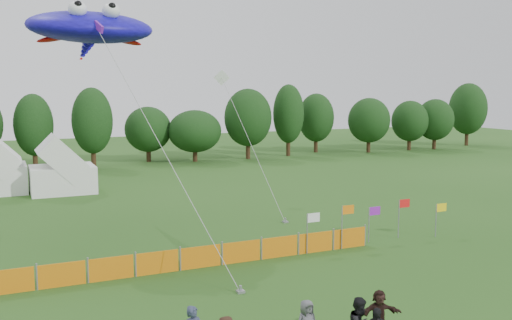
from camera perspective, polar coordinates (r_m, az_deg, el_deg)
name	(u,v)px	position (r m, az deg, el deg)	size (l,w,h in m)	color
treeline	(117,126)	(61.12, -13.76, 3.37)	(104.57, 8.78, 8.36)	#382314
tent_right	(62,171)	(46.66, -18.80, -1.01)	(4.86, 3.89, 3.43)	white
barrier_fence	(201,257)	(26.33, -5.57, -9.64)	(17.90, 0.06, 1.00)	#CD6D0B
flag_row	(374,218)	(30.53, 11.74, -5.69)	(8.73, 0.72, 2.24)	gray
spectator_f	(379,313)	(19.78, 12.20, -14.75)	(1.46, 0.46, 1.57)	black
stingray_kite	(90,29)	(32.83, -16.23, 12.50)	(7.49, 20.67, 12.52)	#190EC8
small_kite_white	(238,114)	(40.29, -1.83, 4.59)	(1.20, 10.47, 9.47)	white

